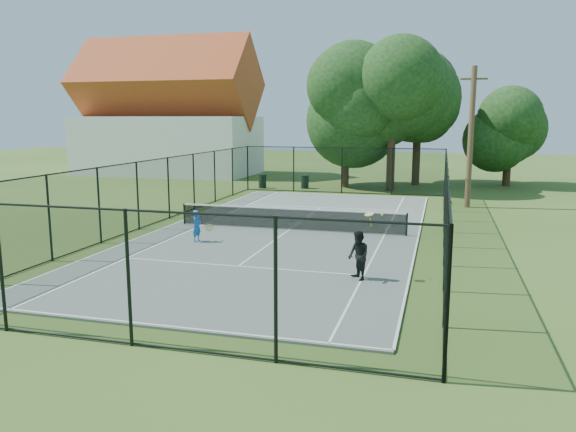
% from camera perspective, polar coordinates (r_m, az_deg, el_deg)
% --- Properties ---
extents(ground, '(120.00, 120.00, 0.00)m').
position_cam_1_polar(ground, '(24.47, 0.16, -1.53)').
color(ground, '#32501B').
extents(tennis_court, '(11.00, 24.00, 0.06)m').
position_cam_1_polar(tennis_court, '(24.46, 0.16, -1.46)').
color(tennis_court, slate).
rests_on(tennis_court, ground).
extents(tennis_net, '(10.08, 0.08, 0.95)m').
position_cam_1_polar(tennis_net, '(24.36, 0.16, -0.19)').
color(tennis_net, black).
rests_on(tennis_net, tennis_court).
extents(fence, '(13.10, 26.10, 3.00)m').
position_cam_1_polar(fence, '(24.22, 0.16, 1.96)').
color(fence, black).
rests_on(fence, ground).
extents(tree_near_left, '(6.76, 6.76, 8.82)m').
position_cam_1_polar(tree_near_left, '(40.08, 5.91, 10.67)').
color(tree_near_left, '#332114').
rests_on(tree_near_left, ground).
extents(tree_near_mid, '(7.02, 7.02, 9.18)m').
position_cam_1_polar(tree_near_mid, '(38.63, 10.57, 10.93)').
color(tree_near_mid, '#332114').
rests_on(tree_near_mid, ground).
extents(tree_near_right, '(6.69, 6.69, 9.23)m').
position_cam_1_polar(tree_near_right, '(42.33, 13.10, 11.03)').
color(tree_near_right, '#332114').
rests_on(tree_near_right, ground).
extents(tree_far_right, '(4.75, 4.75, 6.29)m').
position_cam_1_polar(tree_far_right, '(43.69, 21.57, 7.95)').
color(tree_far_right, '#332114').
rests_on(tree_far_right, ground).
extents(building, '(15.30, 8.15, 11.87)m').
position_cam_1_polar(building, '(50.80, -12.10, 9.77)').
color(building, silver).
rests_on(building, ground).
extents(trash_bin_left, '(0.58, 0.58, 0.97)m').
position_cam_1_polar(trash_bin_left, '(39.58, -2.61, 3.56)').
color(trash_bin_left, black).
rests_on(trash_bin_left, ground).
extents(trash_bin_right, '(0.58, 0.58, 0.93)m').
position_cam_1_polar(trash_bin_right, '(39.36, 1.72, 3.50)').
color(trash_bin_right, black).
rests_on(trash_bin_right, ground).
extents(utility_pole, '(1.40, 0.30, 7.60)m').
position_cam_1_polar(utility_pole, '(32.19, 18.07, 7.66)').
color(utility_pole, '#4C3823').
rests_on(utility_pole, ground).
extents(player_blue, '(0.78, 0.50, 1.24)m').
position_cam_1_polar(player_blue, '(22.27, -9.22, -1.01)').
color(player_blue, blue).
rests_on(player_blue, tennis_court).
extents(player_black, '(1.07, 1.19, 2.02)m').
position_cam_1_polar(player_black, '(16.92, 7.17, -4.00)').
color(player_black, black).
rests_on(player_black, tennis_court).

